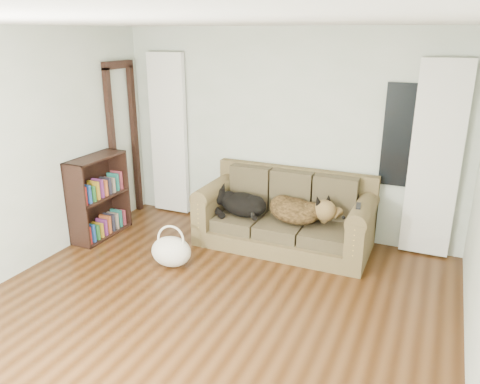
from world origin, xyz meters
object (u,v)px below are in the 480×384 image
at_px(sofa, 284,212).
at_px(bookshelf, 99,199).
at_px(dog_shepherd, 297,211).
at_px(dog_black_lab, 240,204).
at_px(tote_bag, 171,252).

xyz_separation_m(sofa, bookshelf, (-2.28, -0.66, 0.05)).
height_order(sofa, dog_shepherd, sofa).
xyz_separation_m(dog_black_lab, tote_bag, (-0.43, -0.97, -0.32)).
height_order(dog_black_lab, dog_shepherd, dog_shepherd).
bearing_deg(dog_shepherd, bookshelf, 39.98).
bearing_deg(bookshelf, sofa, 22.94).
bearing_deg(tote_bag, sofa, 45.89).
height_order(dog_black_lab, bookshelf, bookshelf).
xyz_separation_m(dog_black_lab, bookshelf, (-1.71, -0.61, 0.02)).
relative_size(sofa, tote_bag, 4.41).
relative_size(dog_black_lab, bookshelf, 0.62).
bearing_deg(sofa, tote_bag, -134.11).
bearing_deg(dog_black_lab, bookshelf, -140.78).
distance_m(dog_shepherd, bookshelf, 2.54).
bearing_deg(dog_black_lab, sofa, 24.93).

